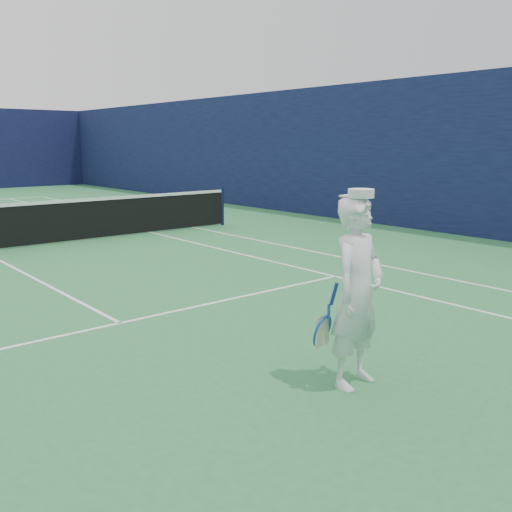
# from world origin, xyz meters

# --- Properties ---
(tennis_player) EXTENTS (0.83, 0.54, 1.90)m
(tennis_player) POSITION_xyz_m (0.89, -9.60, 0.93)
(tennis_player) COLOR white
(tennis_player) RESTS_ON ground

